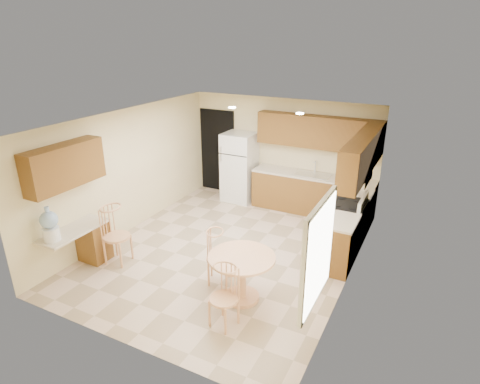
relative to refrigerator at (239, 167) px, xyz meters
The scene contains 30 objects.
floor 2.71m from the refrigerator, 68.40° to the right, with size 5.50×5.50×0.00m, color #CBAD93.
ceiling 3.07m from the refrigerator, 68.40° to the right, with size 4.50×5.50×0.02m, color white.
wall_back 1.09m from the refrigerator, 20.23° to the left, with size 4.50×0.02×2.50m, color beige.
wall_front 5.25m from the refrigerator, 79.55° to the right, with size 4.50×0.02×2.50m, color beige.
wall_left 2.76m from the refrigerator, 118.44° to the right, with size 0.02×5.50×2.50m, color beige.
wall_right 4.02m from the refrigerator, 36.87° to the right, with size 0.02×5.50×2.50m, color beige.
doorway 0.89m from the refrigerator, 157.27° to the left, with size 0.90×0.02×2.10m, color black.
base_cab_back 1.87m from the refrigerator, ahead, with size 2.75×0.60×0.87m, color brown.
counter_back 1.83m from the refrigerator, ahead, with size 2.75×0.63×0.04m, color beige.
base_cab_right_a 2.98m from the refrigerator, 10.64° to the right, with size 0.60×0.59×0.87m, color brown.
counter_right_a 2.95m from the refrigerator, 10.64° to the right, with size 0.63×0.59×0.04m, color beige.
base_cab_right_b 3.55m from the refrigerator, 34.59° to the right, with size 0.60×0.80×0.87m, color brown.
counter_right_b 3.52m from the refrigerator, 34.59° to the right, with size 0.63×0.80×0.04m, color beige.
upper_cab_back 2.10m from the refrigerator, ahead, with size 2.75×0.33×0.70m, color brown.
upper_cab_right 3.41m from the refrigerator, 21.41° to the right, with size 0.33×2.42×0.70m, color brown.
upper_cab_left 4.28m from the refrigerator, 105.84° to the right, with size 0.33×1.40×0.70m, color brown.
sink 1.80m from the refrigerator, ahead, with size 0.78×0.44×0.01m, color silver.
range_hood 3.25m from the refrigerator, 22.46° to the right, with size 0.50×0.76×0.14m, color silver.
desk_pedestal 3.89m from the refrigerator, 105.76° to the right, with size 0.48×0.42×0.72m, color brown.
desk_top 4.23m from the refrigerator, 104.36° to the right, with size 0.50×1.20×0.04m, color beige.
window 5.35m from the refrigerator, 53.21° to the right, with size 0.06×1.12×1.30m.
can_light_a 2.09m from the refrigerator, 69.44° to the right, with size 0.14×0.14×0.02m, color white.
can_light_b 2.75m from the refrigerator, 32.96° to the right, with size 0.14×0.14×0.02m, color white.
refrigerator is the anchor object (origin of this frame).
stove 3.14m from the refrigerator, 22.99° to the right, with size 0.65×0.76×1.09m.
dining_table 4.04m from the refrigerator, 62.53° to the right, with size 1.02×1.02×0.75m.
chair_table_a 3.66m from the refrigerator, 69.02° to the right, with size 0.40×0.52×0.91m.
chair_table_b 4.72m from the refrigerator, 66.13° to the right, with size 0.40×0.41×0.91m.
chair_desk 3.75m from the refrigerator, 99.21° to the right, with size 0.47×0.60×1.06m.
water_crock 4.64m from the refrigerator, 103.08° to the right, with size 0.28×0.28×0.58m.
Camera 1 is at (3.23, -5.82, 3.84)m, focal length 30.00 mm.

